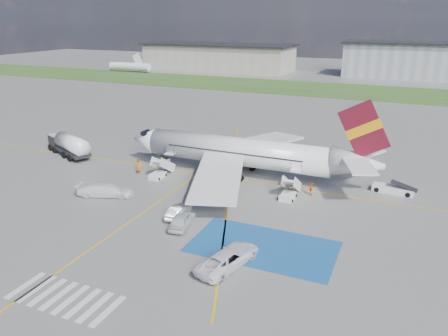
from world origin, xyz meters
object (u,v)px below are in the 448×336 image
Objects in this scene: airliner at (247,153)px; car_silver_b at (179,211)px; van_white_a at (228,256)px; gpu_cart at (163,163)px; car_silver_a at (182,220)px; fuel_tanker at (69,147)px; van_white_b at (105,188)px; belt_loader at (393,190)px.

car_silver_b is (-2.24, -15.45, -2.70)m from airliner.
gpu_cart is at bearing -33.70° from van_white_a.
car_silver_a is 2.42m from car_silver_b.
car_silver_a is 1.11× the size of car_silver_b.
airliner reaches higher than car_silver_b.
gpu_cart is (16.84, 0.76, -0.77)m from fuel_tanker.
car_silver_a is at bearing -125.05° from van_white_b.
fuel_tanker is at bearing -163.97° from gpu_cart.
fuel_tanker is 19.50m from van_white_b.
van_white_b is (-20.20, 8.71, 0.01)m from van_white_a.
car_silver_a is 0.85× the size of van_white_a.
van_white_a is (6.75, -22.50, -2.36)m from airliner.
fuel_tanker is 4.94× the size of gpu_cart.
gpu_cart is 28.32m from van_white_a.
fuel_tanker is 1.94× the size of belt_loader.
belt_loader reaches higher than gpu_cart.
airliner reaches higher than car_silver_a.
airliner is 7.86× the size of car_silver_a.
fuel_tanker reaches higher than car_silver_b.
car_silver_a is at bearing 124.31° from car_silver_b.
car_silver_a is at bearing -3.09° from fuel_tanker.
airliner is at bearing -170.45° from belt_loader.
car_silver_a is 13.19m from van_white_b.
airliner is 19.40m from van_white_b.
van_white_a is at bearing 138.30° from car_silver_b.
airliner reaches higher than van_white_b.
belt_loader is 27.54m from car_silver_a.
fuel_tanker is at bearing -15.54° from van_white_a.
van_white_a is at bearing -4.63° from fuel_tanker.
car_silver_b is (10.28, -13.71, -0.02)m from gpu_cart.
van_white_b is (-0.93, -12.04, 0.33)m from gpu_cart.
belt_loader is at bearing 4.90° from airliner.
van_white_a is at bearing -112.60° from belt_loader.
car_silver_a is 9.10m from van_white_a.
airliner is at bearing -101.83° from car_silver_b.
gpu_cart is 17.13m from car_silver_b.
car_silver_a is (-19.93, -19.00, 0.40)m from belt_loader.
fuel_tanker is at bearing -37.59° from car_silver_a.
airliner is 6.67× the size of van_white_a.
belt_loader is at bearing 19.53° from gpu_cart.
van_white_b is at bearing -134.29° from airliner.
van_white_b is (-32.62, -15.43, 0.65)m from belt_loader.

